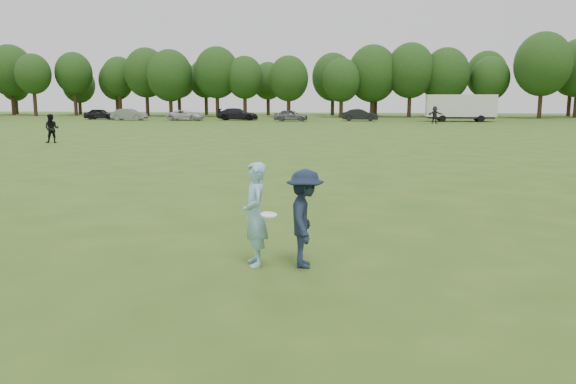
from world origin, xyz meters
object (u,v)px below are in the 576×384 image
object	(u,v)px
player_far_a	(52,129)
car_e	(291,115)
defender	(305,218)
car_c	(186,115)
car_f	(360,115)
car_a	(101,114)
thrower	(255,214)
cargo_trailer	(460,107)
car_b	(129,114)
car_d	(238,114)
player_far_d	(435,115)

from	to	relation	value
player_far_a	car_e	world-z (taller)	player_far_a
defender	car_c	size ratio (longest dim) A/B	0.35
car_e	car_f	bearing A→B (deg)	-79.20
car_a	thrower	bearing A→B (deg)	-156.50
defender	cargo_trailer	distance (m)	62.01
car_b	car_f	bearing A→B (deg)	-87.34
cargo_trailer	car_d	bearing A→B (deg)	178.98
defender	cargo_trailer	world-z (taller)	cargo_trailer
car_e	defender	bearing A→B (deg)	-173.01
car_d	car_e	bearing A→B (deg)	-107.95
thrower	car_f	xyz separation A→B (m)	(1.05, 60.88, -0.15)
player_far_a	car_a	distance (m)	40.48
player_far_a	car_f	bearing A→B (deg)	48.71
car_a	defender	bearing A→B (deg)	-155.88
car_c	car_f	world-z (taller)	car_f
player_far_a	car_b	bearing A→B (deg)	91.87
player_far_d	car_f	bearing A→B (deg)	124.64
player_far_a	player_far_d	bearing A→B (deg)	34.81
car_a	car_b	world-z (taller)	car_b
defender	car_b	size ratio (longest dim) A/B	0.37
thrower	car_e	xyz separation A→B (m)	(-7.29, 59.16, -0.17)
thrower	car_c	world-z (taller)	thrower
player_far_a	player_far_d	distance (m)	41.39
car_d	car_b	bearing A→B (deg)	97.80
car_c	car_a	bearing A→B (deg)	86.13
car_c	car_e	xyz separation A→B (m)	(13.41, -0.46, 0.06)
car_c	car_f	distance (m)	21.78
defender	car_f	bearing A→B (deg)	-5.27
car_e	car_b	bearing A→B (deg)	89.01
car_e	cargo_trailer	xyz separation A→B (m)	(20.23, 1.68, 1.07)
player_far_d	car_e	world-z (taller)	player_far_d
player_far_d	cargo_trailer	size ratio (longest dim) A/B	0.21
car_a	cargo_trailer	xyz separation A→B (m)	(45.88, -0.62, 1.06)
car_e	player_far_d	bearing A→B (deg)	-104.12
defender	player_far_a	distance (m)	30.28
car_a	car_c	size ratio (longest dim) A/B	0.89
defender	car_a	distance (m)	70.10
player_far_a	car_f	xyz separation A→B (m)	(18.81, 36.94, -0.18)
player_far_d	car_c	distance (m)	30.35
player_far_d	car_a	size ratio (longest dim) A/B	0.46
player_far_a	player_far_d	size ratio (longest dim) A/B	0.95
cargo_trailer	thrower	bearing A→B (deg)	-102.01
defender	car_a	xyz separation A→B (m)	(-33.78, 61.43, -0.12)
thrower	car_b	world-z (taller)	thrower
car_f	cargo_trailer	xyz separation A→B (m)	(11.89, -0.03, 1.04)
player_far_d	car_c	world-z (taller)	player_far_d
thrower	defender	distance (m)	0.84
car_d	player_far_a	bearing A→B (deg)	173.86
thrower	car_e	size ratio (longest dim) A/B	0.42
player_far_d	car_b	world-z (taller)	player_far_d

